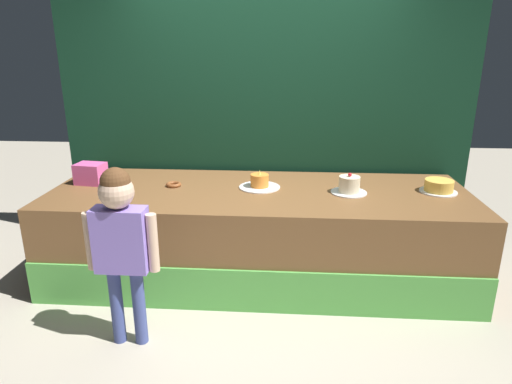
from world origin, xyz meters
name	(u,v)px	position (x,y,z in m)	size (l,w,h in m)	color
ground_plane	(254,311)	(0.00, 0.00, 0.00)	(12.00, 12.00, 0.00)	#BCB29E
stage_platform	(259,233)	(0.00, 0.60, 0.38)	(3.46, 1.22, 0.77)	brown
curtain_backdrop	(264,113)	(0.00, 1.30, 1.31)	(3.84, 0.08, 2.62)	#113823
child_figure	(121,234)	(-0.80, -0.41, 0.79)	(0.47, 0.22, 1.22)	#3F4C8C
pink_box	(91,174)	(-1.47, 0.70, 0.86)	(0.24, 0.18, 0.18)	#E358A4
donut	(174,184)	(-0.74, 0.66, 0.78)	(0.13, 0.13, 0.03)	brown
cake_left	(260,183)	(0.00, 0.68, 0.81)	(0.35, 0.35, 0.16)	white
cake_center	(349,186)	(0.74, 0.58, 0.83)	(0.29, 0.29, 0.17)	white
cake_right	(439,186)	(1.47, 0.66, 0.82)	(0.30, 0.30, 0.10)	white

